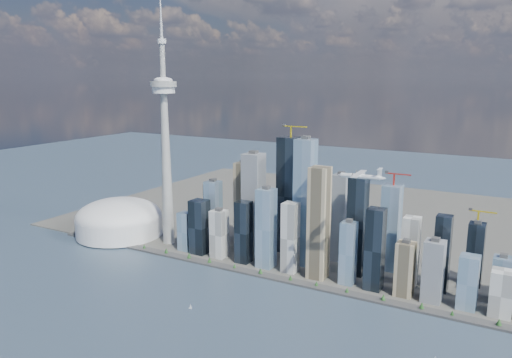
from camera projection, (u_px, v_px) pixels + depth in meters
The scene contains 9 objects.
ground at pixel (196, 339), 718.34m from camera, with size 4000.00×4000.00×0.00m, color #334459.
seawall at pixel (275, 278), 931.38m from camera, with size 1100.00×22.00×4.00m, color #383838.
land at pixel (353, 219), 1315.66m from camera, with size 1400.00×900.00×3.00m, color #4C4C47.
shoreline_trees at pixel (275, 274), 930.01m from camera, with size 960.53×7.20×8.80m.
skyscraper_cluster at pixel (323, 228), 960.18m from camera, with size 736.00×142.00×271.99m.
needle_tower at pixel (165, 140), 1079.34m from camera, with size 56.00×56.00×550.50m.
dome_stadium at pixel (119, 220), 1177.67m from camera, with size 200.00×200.00×86.00m.
airplane at pixel (361, 176), 755.75m from camera, with size 73.40×64.91×17.89m.
sailboat_west at pixel (190, 307), 811.48m from camera, with size 6.44×2.23×8.90m.
Camera 1 is at (397.68, -530.04, 371.16)m, focal length 35.00 mm.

